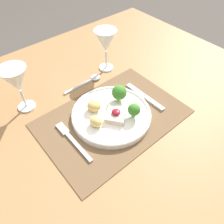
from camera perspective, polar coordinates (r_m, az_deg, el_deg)
ground_plane at (r=1.39m, az=0.09°, el=-21.55°), size 8.00×8.00×0.00m
dining_table at (r=0.81m, az=0.14°, el=-4.97°), size 1.39×1.24×0.72m
placemat at (r=0.75m, az=0.15°, el=-1.51°), size 0.49×0.33×0.00m
dinner_plate at (r=0.75m, az=0.08°, el=-0.08°), size 0.27×0.27×0.08m
fork at (r=0.70m, az=-10.58°, el=-6.86°), size 0.02×0.18×0.01m
knife at (r=0.82m, az=9.13°, el=3.61°), size 0.02×0.18×0.01m
spoon at (r=0.90m, az=-5.54°, el=8.37°), size 0.17×0.04×0.01m
wine_glass_near at (r=0.90m, az=-1.66°, el=17.81°), size 0.09×0.09×0.17m
wine_glass_far at (r=0.77m, az=-23.72°, el=7.43°), size 0.09×0.09×0.17m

